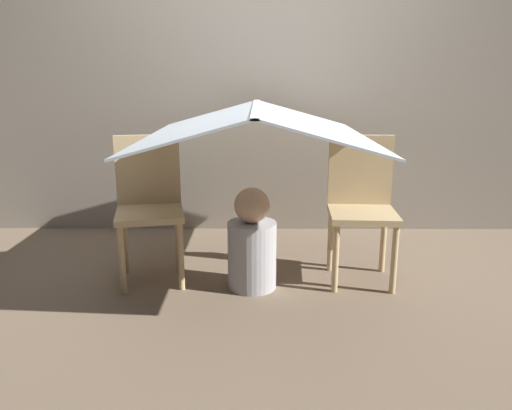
{
  "coord_description": "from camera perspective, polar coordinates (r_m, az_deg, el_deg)",
  "views": [
    {
      "loc": [
        0.02,
        -2.61,
        1.19
      ],
      "look_at": [
        0.0,
        0.15,
        0.46
      ],
      "focal_mm": 35.0,
      "sensor_mm": 36.0,
      "label": 1
    }
  ],
  "objects": [
    {
      "name": "ground_plane",
      "position": [
        2.87,
        -0.02,
        -9.77
      ],
      "size": [
        8.8,
        8.8,
        0.0
      ],
      "primitive_type": "plane",
      "color": "#7A6651"
    },
    {
      "name": "chair_left",
      "position": [
        2.99,
        -12.09,
        0.33
      ],
      "size": [
        0.45,
        0.45,
        0.85
      ],
      "rotation": [
        0.0,
        0.0,
        0.2
      ],
      "color": "#D1B27F",
      "rests_on": "ground_plane"
    },
    {
      "name": "chair_right",
      "position": [
        2.98,
        11.94,
        0.29
      ],
      "size": [
        0.4,
        0.4,
        0.85
      ],
      "rotation": [
        0.0,
        0.0,
        -0.05
      ],
      "color": "#D1B27F",
      "rests_on": "ground_plane"
    },
    {
      "name": "wall_back",
      "position": [
        3.82,
        0.11,
        15.62
      ],
      "size": [
        7.0,
        0.05,
        2.5
      ],
      "color": "gray",
      "rests_on": "ground_plane"
    },
    {
      "name": "sheet_canopy",
      "position": [
        2.77,
        0.0,
        9.39
      ],
      "size": [
        1.23,
        1.51,
        0.18
      ],
      "color": "silver"
    },
    {
      "name": "person_front",
      "position": [
        2.83,
        -0.46,
        -4.58
      ],
      "size": [
        0.28,
        0.28,
        0.59
      ],
      "color": "#B2B2B7",
      "rests_on": "ground_plane"
    }
  ]
}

